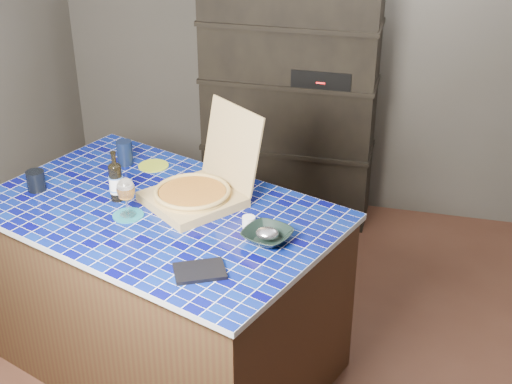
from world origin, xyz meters
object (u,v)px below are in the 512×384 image
(kitchen_island, at_px, (164,288))
(bowl, at_px, (267,236))
(wine_glass, at_px, (126,190))
(pizza_box, at_px, (197,191))
(mead_bottle, at_px, (116,181))
(dvd_case, at_px, (200,271))

(kitchen_island, bearing_deg, bowl, 6.19)
(kitchen_island, distance_m, wine_glass, 0.63)
(kitchen_island, distance_m, bowl, 0.79)
(kitchen_island, height_order, pizza_box, pizza_box)
(kitchen_island, height_order, bowl, bowl)
(mead_bottle, height_order, dvd_case, mead_bottle)
(dvd_case, bearing_deg, kitchen_island, -168.46)
(pizza_box, xyz_separation_m, dvd_case, (0.21, -0.60, -0.06))
(kitchen_island, height_order, dvd_case, dvd_case)
(mead_bottle, xyz_separation_m, bowl, (0.83, -0.20, -0.08))
(pizza_box, height_order, dvd_case, pizza_box)
(pizza_box, xyz_separation_m, wine_glass, (-0.28, -0.22, 0.08))
(kitchen_island, bearing_deg, pizza_box, 58.09)
(bowl, bearing_deg, kitchen_island, 165.48)
(kitchen_island, xyz_separation_m, wine_glass, (-0.12, -0.09, 0.62))
(kitchen_island, xyz_separation_m, dvd_case, (0.37, -0.47, 0.48))
(kitchen_island, height_order, mead_bottle, mead_bottle)
(mead_bottle, bearing_deg, pizza_box, 10.60)
(pizza_box, xyz_separation_m, mead_bottle, (-0.40, -0.07, 0.04))
(mead_bottle, bearing_deg, dvd_case, -40.76)
(mead_bottle, height_order, bowl, mead_bottle)
(kitchen_island, bearing_deg, wine_glass, -121.25)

